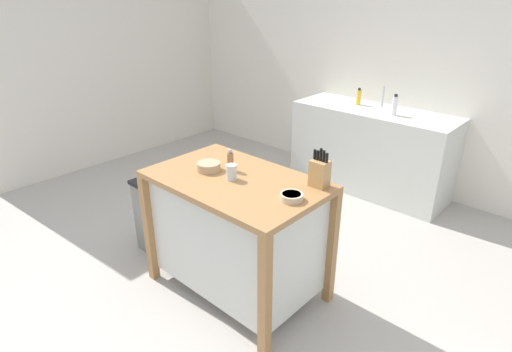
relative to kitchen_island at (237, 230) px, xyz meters
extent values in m
plane|color=#ADA8A0|center=(-0.13, -0.06, -0.50)|extent=(6.79, 6.79, 0.00)
cube|color=silver|center=(-0.13, 2.53, 0.80)|extent=(5.79, 0.10, 2.60)
cube|color=silver|center=(-3.03, 0.93, 0.80)|extent=(0.10, 3.19, 2.60)
cube|color=#9E7042|center=(0.00, 0.00, 0.37)|extent=(1.18, 0.74, 0.04)
cube|color=silver|center=(0.00, 0.00, -0.02)|extent=(1.08, 0.64, 0.75)
cube|color=#9E7042|center=(-0.56, -0.34, -0.07)|extent=(0.06, 0.06, 0.85)
cube|color=#9E7042|center=(0.56, -0.34, -0.07)|extent=(0.06, 0.06, 0.85)
cube|color=#9E7042|center=(-0.56, 0.34, -0.07)|extent=(0.06, 0.06, 0.85)
cube|color=#9E7042|center=(0.56, 0.34, -0.07)|extent=(0.06, 0.06, 0.85)
cube|color=tan|center=(0.47, 0.27, 0.48)|extent=(0.11, 0.09, 0.17)
cylinder|color=black|center=(0.43, 0.27, 0.59)|extent=(0.02, 0.02, 0.06)
cylinder|color=black|center=(0.45, 0.27, 0.59)|extent=(0.02, 0.02, 0.06)
cylinder|color=black|center=(0.47, 0.27, 0.60)|extent=(0.02, 0.02, 0.08)
cylinder|color=black|center=(0.49, 0.27, 0.60)|extent=(0.02, 0.02, 0.07)
cylinder|color=black|center=(0.51, 0.27, 0.59)|extent=(0.02, 0.02, 0.06)
cylinder|color=tan|center=(-0.23, -0.03, 0.42)|extent=(0.16, 0.16, 0.06)
cylinder|color=brown|center=(-0.23, -0.03, 0.45)|extent=(0.13, 0.13, 0.01)
cylinder|color=beige|center=(0.46, 0.00, 0.41)|extent=(0.14, 0.14, 0.04)
cylinder|color=gray|center=(0.46, 0.00, 0.43)|extent=(0.11, 0.11, 0.01)
cylinder|color=silver|center=(-0.01, -0.03, 0.44)|extent=(0.07, 0.07, 0.10)
cylinder|color=#9E7042|center=(-0.12, 0.07, 0.45)|extent=(0.04, 0.04, 0.13)
sphere|color=#99999E|center=(-0.12, 0.07, 0.53)|extent=(0.03, 0.03, 0.03)
cube|color=slate|center=(-0.83, -0.07, -0.20)|extent=(0.34, 0.26, 0.60)
cube|color=black|center=(-0.83, -0.07, 0.12)|extent=(0.36, 0.28, 0.03)
cube|color=silver|center=(-0.14, 2.18, -0.05)|extent=(1.67, 0.60, 0.89)
cube|color=silver|center=(-0.14, 2.16, 0.37)|extent=(0.44, 0.36, 0.03)
cylinder|color=#B7BCC1|center=(-0.14, 2.32, 0.50)|extent=(0.02, 0.02, 0.22)
cylinder|color=white|center=(0.09, 2.12, 0.48)|extent=(0.05, 0.05, 0.18)
cylinder|color=black|center=(0.09, 2.12, 0.58)|extent=(0.03, 0.03, 0.02)
cylinder|color=yellow|center=(-0.38, 2.24, 0.47)|extent=(0.05, 0.05, 0.15)
cylinder|color=black|center=(-0.38, 2.24, 0.56)|extent=(0.03, 0.03, 0.02)
camera|label=1|loc=(1.77, -1.74, 1.52)|focal=29.24mm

